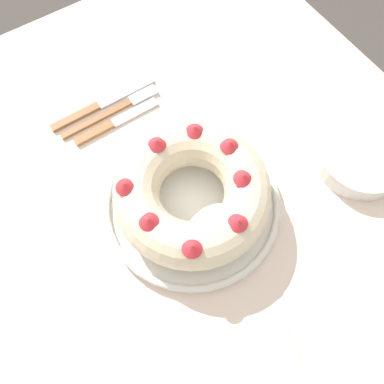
{
  "coord_description": "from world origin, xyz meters",
  "views": [
    {
      "loc": [
        0.19,
        -0.09,
        1.37
      ],
      "look_at": [
        -0.01,
        0.04,
        0.82
      ],
      "focal_mm": 35.0,
      "sensor_mm": 36.0,
      "label": 1
    }
  ],
  "objects_px": {
    "bundt_cake": "(192,192)",
    "serving_knife": "(97,107)",
    "napkin": "(268,381)",
    "serving_dish": "(192,203)",
    "fork": "(118,109)",
    "side_bowl": "(361,156)",
    "cake_knife": "(111,124)"
  },
  "relations": [
    {
      "from": "serving_dish",
      "to": "side_bowl",
      "type": "relative_size",
      "value": 1.87
    },
    {
      "from": "bundt_cake",
      "to": "napkin",
      "type": "distance_m",
      "value": 0.3
    },
    {
      "from": "serving_knife",
      "to": "napkin",
      "type": "xyz_separation_m",
      "value": [
        0.57,
        -0.02,
        -0.0
      ]
    },
    {
      "from": "fork",
      "to": "napkin",
      "type": "relative_size",
      "value": 1.27
    },
    {
      "from": "bundt_cake",
      "to": "serving_knife",
      "type": "relative_size",
      "value": 1.14
    },
    {
      "from": "cake_knife",
      "to": "napkin",
      "type": "bearing_deg",
      "value": 3.61
    },
    {
      "from": "side_bowl",
      "to": "napkin",
      "type": "height_order",
      "value": "side_bowl"
    },
    {
      "from": "bundt_cake",
      "to": "serving_knife",
      "type": "distance_m",
      "value": 0.29
    },
    {
      "from": "cake_knife",
      "to": "napkin",
      "type": "xyz_separation_m",
      "value": [
        0.52,
        -0.02,
        -0.0
      ]
    },
    {
      "from": "serving_knife",
      "to": "napkin",
      "type": "relative_size",
      "value": 1.37
    },
    {
      "from": "serving_dish",
      "to": "bundt_cake",
      "type": "relative_size",
      "value": 1.19
    },
    {
      "from": "bundt_cake",
      "to": "cake_knife",
      "type": "xyz_separation_m",
      "value": [
        -0.23,
        -0.04,
        -0.06
      ]
    },
    {
      "from": "serving_dish",
      "to": "napkin",
      "type": "distance_m",
      "value": 0.3
    },
    {
      "from": "serving_knife",
      "to": "napkin",
      "type": "distance_m",
      "value": 0.57
    },
    {
      "from": "serving_dish",
      "to": "serving_knife",
      "type": "height_order",
      "value": "serving_dish"
    },
    {
      "from": "bundt_cake",
      "to": "napkin",
      "type": "xyz_separation_m",
      "value": [
        0.29,
        -0.06,
        -0.06
      ]
    },
    {
      "from": "serving_knife",
      "to": "cake_knife",
      "type": "height_order",
      "value": "same"
    },
    {
      "from": "fork",
      "to": "napkin",
      "type": "bearing_deg",
      "value": -1.7
    },
    {
      "from": "bundt_cake",
      "to": "side_bowl",
      "type": "distance_m",
      "value": 0.32
    },
    {
      "from": "fork",
      "to": "side_bowl",
      "type": "distance_m",
      "value": 0.47
    },
    {
      "from": "napkin",
      "to": "serving_dish",
      "type": "bearing_deg",
      "value": 168.69
    },
    {
      "from": "serving_knife",
      "to": "fork",
      "type": "bearing_deg",
      "value": 49.83
    },
    {
      "from": "serving_dish",
      "to": "fork",
      "type": "bearing_deg",
      "value": -177.56
    },
    {
      "from": "serving_knife",
      "to": "cake_knife",
      "type": "relative_size",
      "value": 1.27
    },
    {
      "from": "serving_dish",
      "to": "side_bowl",
      "type": "distance_m",
      "value": 0.32
    },
    {
      "from": "napkin",
      "to": "cake_knife",
      "type": "bearing_deg",
      "value": 177.82
    },
    {
      "from": "serving_dish",
      "to": "napkin",
      "type": "bearing_deg",
      "value": -11.31
    },
    {
      "from": "bundt_cake",
      "to": "side_bowl",
      "type": "height_order",
      "value": "bundt_cake"
    },
    {
      "from": "serving_dish",
      "to": "side_bowl",
      "type": "xyz_separation_m",
      "value": [
        0.09,
        0.3,
        0.01
      ]
    },
    {
      "from": "bundt_cake",
      "to": "side_bowl",
      "type": "bearing_deg",
      "value": 73.03
    },
    {
      "from": "cake_knife",
      "to": "serving_knife",
      "type": "bearing_deg",
      "value": -169.87
    },
    {
      "from": "serving_dish",
      "to": "cake_knife",
      "type": "xyz_separation_m",
      "value": [
        -0.23,
        -0.04,
        -0.01
      ]
    }
  ]
}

